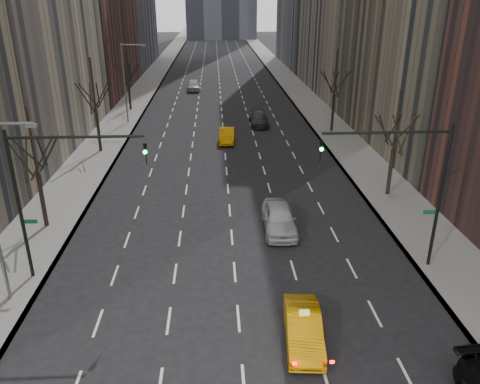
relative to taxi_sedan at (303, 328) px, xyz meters
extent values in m
cube|color=slate|center=(-14.97, 63.74, -0.63)|extent=(4.50, 320.00, 0.15)
cube|color=slate|center=(9.53, 63.74, -0.63)|extent=(4.50, 320.00, 0.15)
cylinder|color=black|center=(-14.72, 11.74, 1.23)|extent=(0.28, 0.28, 3.57)
cylinder|color=black|center=(-14.72, 11.74, 5.14)|extent=(0.16, 0.16, 4.25)
cylinder|color=black|center=(-14.57, 12.59, 4.24)|extent=(0.42, 1.80, 2.52)
cylinder|color=black|center=(-13.91, 12.04, 4.24)|extent=(1.74, 0.72, 2.52)
cylinder|color=black|center=(-14.06, 11.19, 4.24)|extent=(1.46, 1.25, 2.52)
cylinder|color=black|center=(-14.87, 10.90, 4.24)|extent=(0.42, 1.80, 2.52)
cylinder|color=black|center=(-15.53, 11.45, 4.24)|extent=(1.74, 0.72, 2.52)
cylinder|color=black|center=(-15.38, 12.30, 4.24)|extent=(1.46, 1.25, 2.52)
cylinder|color=black|center=(-14.72, 27.74, 1.44)|extent=(0.28, 0.28, 3.99)
cylinder|color=black|center=(-14.72, 27.74, 5.81)|extent=(0.16, 0.16, 4.75)
cylinder|color=black|center=(-14.57, 28.59, 4.66)|extent=(0.42, 1.80, 2.52)
cylinder|color=black|center=(-13.91, 28.04, 4.66)|extent=(1.74, 0.72, 2.52)
cylinder|color=black|center=(-14.06, 27.19, 4.66)|extent=(1.46, 1.25, 2.52)
cylinder|color=black|center=(-14.87, 26.90, 4.66)|extent=(0.42, 1.80, 2.52)
cylinder|color=black|center=(-15.53, 27.45, 4.66)|extent=(1.74, 0.72, 2.52)
cylinder|color=black|center=(-15.38, 28.30, 4.66)|extent=(1.46, 1.25, 2.52)
cylinder|color=black|center=(-14.72, 45.74, 1.12)|extent=(0.28, 0.28, 3.36)
cylinder|color=black|center=(-14.72, 45.74, 4.80)|extent=(0.16, 0.16, 4.00)
cylinder|color=black|center=(-14.57, 46.59, 4.03)|extent=(0.42, 1.80, 2.52)
cylinder|color=black|center=(-13.91, 46.04, 4.03)|extent=(1.74, 0.72, 2.52)
cylinder|color=black|center=(-14.06, 45.19, 4.03)|extent=(1.46, 1.25, 2.52)
cylinder|color=black|center=(-14.87, 44.90, 4.03)|extent=(0.42, 1.80, 2.52)
cylinder|color=black|center=(-15.53, 45.45, 4.03)|extent=(1.74, 0.72, 2.52)
cylinder|color=black|center=(-15.38, 46.30, 4.03)|extent=(1.46, 1.25, 2.52)
cylinder|color=black|center=(9.28, 15.74, 1.23)|extent=(0.28, 0.28, 3.57)
cylinder|color=black|center=(9.28, 15.74, 5.14)|extent=(0.16, 0.16, 4.25)
cylinder|color=black|center=(9.43, 16.59, 4.24)|extent=(0.42, 1.80, 2.52)
cylinder|color=black|center=(10.09, 16.04, 4.24)|extent=(1.74, 0.72, 2.52)
cylinder|color=black|center=(9.94, 15.19, 4.24)|extent=(1.46, 1.25, 2.52)
cylinder|color=black|center=(9.13, 14.90, 4.24)|extent=(0.42, 1.80, 2.52)
cylinder|color=black|center=(8.47, 15.45, 4.24)|extent=(1.74, 0.72, 2.52)
cylinder|color=black|center=(8.62, 16.30, 4.24)|extent=(1.46, 1.25, 2.52)
cylinder|color=black|center=(9.28, 33.74, 1.44)|extent=(0.28, 0.28, 3.99)
cylinder|color=black|center=(9.28, 33.74, 5.81)|extent=(0.16, 0.16, 4.75)
cylinder|color=black|center=(9.43, 34.59, 4.66)|extent=(0.42, 1.80, 2.52)
cylinder|color=black|center=(10.09, 34.04, 4.66)|extent=(1.74, 0.72, 2.52)
cylinder|color=black|center=(9.94, 33.19, 4.66)|extent=(1.46, 1.25, 2.52)
cylinder|color=black|center=(9.13, 32.90, 4.66)|extent=(0.42, 1.80, 2.52)
cylinder|color=black|center=(8.47, 33.45, 4.66)|extent=(1.74, 0.72, 2.52)
cylinder|color=black|center=(8.62, 34.30, 4.66)|extent=(1.46, 1.25, 2.52)
cylinder|color=black|center=(-13.52, 5.74, 3.44)|extent=(0.18, 0.18, 8.00)
cylinder|color=black|center=(-10.27, 5.74, 7.04)|extent=(6.50, 0.14, 0.14)
imported|color=black|center=(-7.02, 5.74, 6.14)|extent=(0.18, 0.22, 1.10)
sphere|color=#0CFF33|center=(-7.02, 5.56, 6.29)|extent=(0.20, 0.20, 0.20)
cube|color=#0C5926|center=(-13.12, 5.74, 2.64)|extent=(0.70, 0.04, 0.22)
cylinder|color=black|center=(8.08, 5.74, 3.44)|extent=(0.18, 0.18, 8.00)
cylinder|color=black|center=(4.83, 5.74, 7.04)|extent=(6.50, 0.14, 0.14)
imported|color=black|center=(1.58, 5.74, 6.14)|extent=(0.18, 0.22, 1.10)
sphere|color=#0CFF33|center=(1.58, 5.56, 6.29)|extent=(0.20, 0.20, 0.20)
cube|color=#0C5926|center=(7.68, 5.74, 2.64)|extent=(0.70, 0.04, 0.22)
cylinder|color=slate|center=(-12.62, 3.74, 8.24)|extent=(2.60, 0.14, 0.14)
cube|color=slate|center=(-11.42, 3.74, 8.14)|extent=(0.50, 0.22, 0.15)
cylinder|color=slate|center=(-13.92, 38.74, 3.94)|extent=(0.16, 0.16, 9.00)
cylinder|color=slate|center=(-12.62, 38.74, 8.24)|extent=(2.60, 0.14, 0.14)
cube|color=slate|center=(-11.42, 38.74, 8.14)|extent=(0.50, 0.22, 0.15)
imported|color=orange|center=(0.00, 0.00, 0.00)|extent=(1.84, 4.39, 1.41)
imported|color=#AFB1B8|center=(0.33, 10.55, 0.15)|extent=(2.09, 5.05, 1.71)
imported|color=orange|center=(-2.43, 30.48, 0.00)|extent=(1.76, 4.39, 1.42)
imported|color=#2C2B30|center=(1.48, 37.12, 0.03)|extent=(2.13, 5.13, 1.48)
imported|color=#B9B9B9|center=(-6.93, 59.39, 0.15)|extent=(2.20, 5.09, 1.71)
camera|label=1|loc=(-3.62, -16.14, 13.22)|focal=35.00mm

